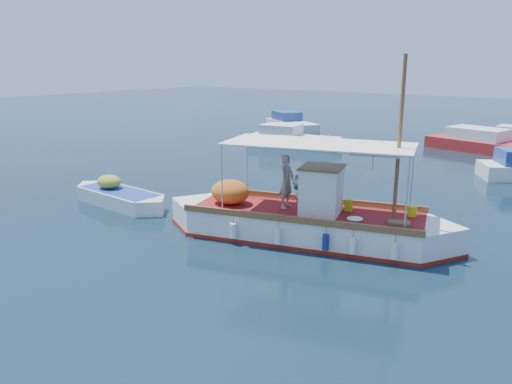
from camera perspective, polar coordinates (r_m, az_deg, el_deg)
The scene contains 6 objects.
ground at distance 17.81m, azimuth 3.28°, elevation -5.49°, with size 160.00×160.00×0.00m, color black.
fishing_caique at distance 17.94m, azimuth 5.48°, elevation -3.41°, with size 10.35×5.10×6.59m.
dinghy at distance 22.86m, azimuth -15.39°, elevation -0.64°, with size 5.76×1.77×1.41m.
bg_boat_nw at distance 37.23m, azimuth 4.01°, elevation 5.97°, with size 7.08×3.49×1.80m.
bg_boat_n at distance 38.31m, azimuth 25.37°, elevation 4.83°, with size 9.78×4.85×1.80m.
bg_boat_far_w at distance 46.58m, azimuth 3.95°, elevation 7.73°, with size 6.86×5.28×1.80m.
Camera 1 is at (9.34, -13.87, 6.15)m, focal length 35.00 mm.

